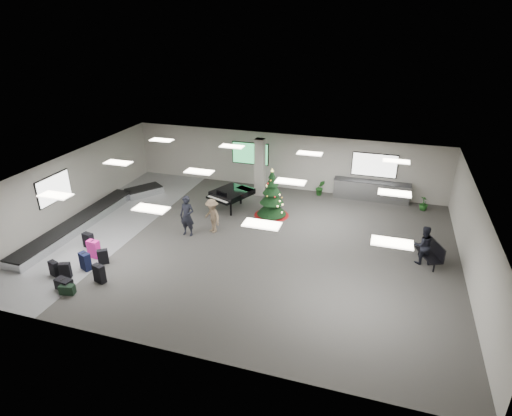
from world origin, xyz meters
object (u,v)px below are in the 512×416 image
(potted_plant_right, at_px, (424,203))
(bench, at_px, (431,251))
(service_counter, at_px, (371,191))
(traveler_a, at_px, (187,216))
(traveler_b, at_px, (212,216))
(baggage_carousel, at_px, (93,216))
(traveler_bench, at_px, (423,245))
(potted_plant_left, at_px, (320,188))
(christmas_tree, at_px, (272,200))
(grand_piano, at_px, (231,194))
(pink_suitcase, at_px, (94,249))

(potted_plant_right, bearing_deg, bench, -89.83)
(service_counter, relative_size, traveler_a, 2.13)
(service_counter, height_order, traveler_b, traveler_b)
(baggage_carousel, distance_m, traveler_bench, 15.25)
(traveler_bench, relative_size, potted_plant_left, 1.83)
(service_counter, bearing_deg, christmas_tree, -142.83)
(traveler_b, bearing_deg, grand_piano, 126.14)
(christmas_tree, bearing_deg, traveler_a, -134.29)
(service_counter, bearing_deg, traveler_bench, -68.49)
(pink_suitcase, distance_m, bench, 13.77)
(christmas_tree, bearing_deg, service_counter, 37.17)
(baggage_carousel, xyz_separation_m, traveler_a, (5.12, 0.06, 0.74))
(traveler_bench, bearing_deg, potted_plant_left, -64.82)
(christmas_tree, bearing_deg, grand_piano, 175.21)
(grand_piano, height_order, potted_plant_left, grand_piano)
(traveler_a, bearing_deg, pink_suitcase, -130.75)
(potted_plant_left, bearing_deg, traveler_b, -124.19)
(grand_piano, bearing_deg, traveler_b, -64.92)
(traveler_b, bearing_deg, christmas_tree, 83.53)
(traveler_b, height_order, potted_plant_right, traveler_b)
(grand_piano, xyz_separation_m, bench, (9.60, -2.70, -0.24))
(baggage_carousel, xyz_separation_m, christmas_tree, (8.21, 3.23, 0.64))
(traveler_bench, height_order, potted_plant_left, traveler_bench)
(traveler_bench, height_order, potted_plant_right, traveler_bench)
(traveler_bench, bearing_deg, baggage_carousel, -13.27)
(traveler_a, distance_m, potted_plant_right, 12.09)
(traveler_a, bearing_deg, baggage_carousel, -176.59)
(bench, xyz_separation_m, traveler_b, (-9.47, -0.03, 0.24))
(traveler_a, bearing_deg, potted_plant_left, 55.48)
(traveler_a, bearing_deg, traveler_b, 35.70)
(service_counter, xyz_separation_m, potted_plant_right, (2.69, -0.55, -0.17))
(pink_suitcase, distance_m, potted_plant_left, 12.32)
(grand_piano, bearing_deg, bench, 6.68)
(baggage_carousel, height_order, traveler_bench, traveler_bench)
(grand_piano, bearing_deg, pink_suitcase, -97.63)
(baggage_carousel, relative_size, pink_suitcase, 12.27)
(potted_plant_right, bearing_deg, grand_piano, -163.86)
(grand_piano, bearing_deg, potted_plant_left, 59.84)
(baggage_carousel, height_order, grand_piano, grand_piano)
(grand_piano, relative_size, bench, 1.44)
(traveler_b, height_order, potted_plant_left, traveler_b)
(pink_suitcase, relative_size, grand_piano, 0.32)
(traveler_bench, bearing_deg, christmas_tree, -35.78)
(pink_suitcase, relative_size, traveler_bench, 0.48)
(traveler_a, relative_size, potted_plant_right, 2.52)
(traveler_a, bearing_deg, bench, 6.37)
(potted_plant_left, bearing_deg, traveler_a, -127.29)
(traveler_a, xyz_separation_m, potted_plant_left, (4.97, 6.53, -0.50))
(grand_piano, bearing_deg, traveler_a, -81.46)
(traveler_b, distance_m, potted_plant_right, 10.95)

